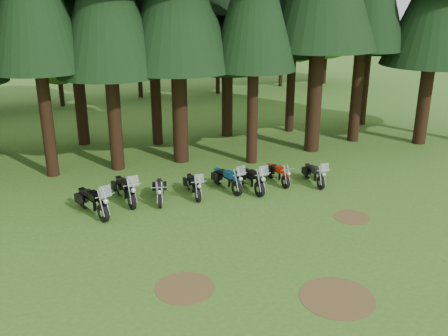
{
  "coord_description": "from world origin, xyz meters",
  "views": [
    {
      "loc": [
        -6.31,
        -14.44,
        8.37
      ],
      "look_at": [
        0.81,
        5.0,
        1.0
      ],
      "focal_mm": 40.0,
      "sensor_mm": 36.0,
      "label": 1
    }
  ],
  "objects": [
    {
      "name": "decid_4",
      "position": [
        1.58,
        26.32,
        4.37
      ],
      "size": [
        5.93,
        5.76,
        7.41
      ],
      "color": "black",
      "rests_on": "ground"
    },
    {
      "name": "decid_3",
      "position": [
        -4.71,
        25.13,
        4.51
      ],
      "size": [
        6.12,
        5.95,
        7.65
      ],
      "color": "black",
      "rests_on": "ground"
    },
    {
      "name": "decid_6",
      "position": [
        14.85,
        27.01,
        5.2
      ],
      "size": [
        7.06,
        6.86,
        8.82
      ],
      "color": "black",
      "rests_on": "ground"
    },
    {
      "name": "motorcycle_0",
      "position": [
        -4.96,
        4.25,
        0.52
      ],
      "size": [
        1.14,
        2.43,
        1.56
      ],
      "rotation": [
        0.0,
        0.0,
        0.35
      ],
      "color": "black",
      "rests_on": "ground"
    },
    {
      "name": "decid_7",
      "position": [
        19.46,
        26.83,
        6.22
      ],
      "size": [
        8.44,
        8.2,
        10.55
      ],
      "color": "black",
      "rests_on": "ground"
    },
    {
      "name": "dirt_patch_0",
      "position": [
        -3.0,
        -2.0,
        0.01
      ],
      "size": [
        1.8,
        1.8,
        0.01
      ],
      "primitive_type": "cylinder",
      "color": "#4C3D1E",
      "rests_on": "ground"
    },
    {
      "name": "decid_5",
      "position": [
        8.29,
        25.71,
        6.23
      ],
      "size": [
        8.45,
        8.21,
        10.56
      ],
      "color": "black",
      "rests_on": "ground"
    },
    {
      "name": "ground",
      "position": [
        0.0,
        0.0,
        0.0
      ],
      "size": [
        120.0,
        120.0,
        0.0
      ],
      "primitive_type": "plane",
      "color": "#30591D",
      "rests_on": "ground"
    },
    {
      "name": "motorcycle_2",
      "position": [
        -2.18,
        4.7,
        0.42
      ],
      "size": [
        0.57,
        2.01,
        0.83
      ],
      "rotation": [
        0.0,
        0.0,
        -0.22
      ],
      "color": "black",
      "rests_on": "ground"
    },
    {
      "name": "motorcycle_1",
      "position": [
        -3.55,
        5.08,
        0.51
      ],
      "size": [
        0.64,
        2.45,
        1.54
      ],
      "rotation": [
        0.0,
        0.0,
        0.14
      ],
      "color": "black",
      "rests_on": "ground"
    },
    {
      "name": "motorcycle_4",
      "position": [
        0.91,
        4.85,
        0.48
      ],
      "size": [
        0.76,
        2.28,
        1.44
      ],
      "rotation": [
        0.0,
        0.0,
        0.21
      ],
      "color": "black",
      "rests_on": "ground"
    },
    {
      "name": "motorcycle_6",
      "position": [
        3.41,
        4.88,
        0.42
      ],
      "size": [
        0.32,
        2.03,
        0.83
      ],
      "rotation": [
        0.0,
        0.0,
        0.04
      ],
      "color": "black",
      "rests_on": "ground"
    },
    {
      "name": "dirt_patch_1",
      "position": [
        4.5,
        0.5,
        0.01
      ],
      "size": [
        1.4,
        1.4,
        0.01
      ],
      "primitive_type": "cylinder",
      "color": "#4C3D1E",
      "rests_on": "ground"
    },
    {
      "name": "dirt_patch_2",
      "position": [
        1.0,
        -4.0,
        0.01
      ],
      "size": [
        2.2,
        2.2,
        0.01
      ],
      "primitive_type": "cylinder",
      "color": "#4C3D1E",
      "rests_on": "ground"
    },
    {
      "name": "motorcycle_3",
      "position": [
        -0.67,
        4.76,
        0.44
      ],
      "size": [
        0.4,
        2.09,
        1.32
      ],
      "rotation": [
        0.0,
        0.0,
        -0.04
      ],
      "color": "black",
      "rests_on": "ground"
    },
    {
      "name": "motorcycle_5",
      "position": [
        1.86,
        4.46,
        0.5
      ],
      "size": [
        0.57,
        2.38,
        1.49
      ],
      "rotation": [
        0.0,
        0.0,
        0.11
      ],
      "color": "black",
      "rests_on": "ground"
    },
    {
      "name": "motorcycle_7",
      "position": [
        4.92,
        4.21,
        0.44
      ],
      "size": [
        0.46,
        2.07,
        1.3
      ],
      "rotation": [
        0.0,
        0.0,
        -0.09
      ],
      "color": "black",
      "rests_on": "ground"
    }
  ]
}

